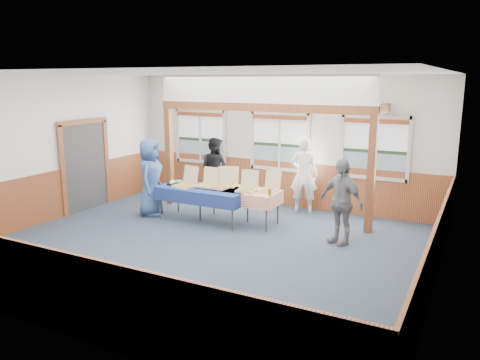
% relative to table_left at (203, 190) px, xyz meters
% --- Properties ---
extents(floor, '(8.00, 8.00, 0.00)m').
position_rel_table_left_xyz_m(floor, '(0.93, -1.37, -0.71)').
color(floor, '#2C3848').
rests_on(floor, ground).
extents(ceiling, '(8.00, 8.00, 0.00)m').
position_rel_table_left_xyz_m(ceiling, '(0.93, -1.37, 2.49)').
color(ceiling, white).
rests_on(ceiling, wall_back).
extents(wall_back, '(8.00, 0.00, 8.00)m').
position_rel_table_left_xyz_m(wall_back, '(0.93, 2.13, 0.89)').
color(wall_back, silver).
rests_on(wall_back, floor).
extents(wall_front, '(8.00, 0.00, 8.00)m').
position_rel_table_left_xyz_m(wall_front, '(0.93, -4.87, 0.89)').
color(wall_front, silver).
rests_on(wall_front, floor).
extents(wall_left, '(0.00, 8.00, 8.00)m').
position_rel_table_left_xyz_m(wall_left, '(-3.07, -1.37, 0.89)').
color(wall_left, silver).
rests_on(wall_left, floor).
extents(wall_right, '(0.00, 8.00, 8.00)m').
position_rel_table_left_xyz_m(wall_right, '(4.93, -1.37, 0.89)').
color(wall_right, silver).
rests_on(wall_right, floor).
extents(wainscot_back, '(7.98, 0.05, 1.10)m').
position_rel_table_left_xyz_m(wainscot_back, '(0.93, 2.10, -0.16)').
color(wainscot_back, brown).
rests_on(wainscot_back, floor).
extents(wainscot_front, '(7.98, 0.05, 1.10)m').
position_rel_table_left_xyz_m(wainscot_front, '(0.93, -4.85, -0.16)').
color(wainscot_front, brown).
rests_on(wainscot_front, floor).
extents(wainscot_left, '(0.05, 6.98, 1.10)m').
position_rel_table_left_xyz_m(wainscot_left, '(-3.04, -1.37, -0.16)').
color(wainscot_left, brown).
rests_on(wainscot_left, floor).
extents(wainscot_right, '(0.05, 6.98, 1.10)m').
position_rel_table_left_xyz_m(wainscot_right, '(4.91, -1.37, -0.16)').
color(wainscot_right, brown).
rests_on(wainscot_right, floor).
extents(cased_opening, '(0.06, 1.30, 2.10)m').
position_rel_table_left_xyz_m(cased_opening, '(-3.03, -0.47, 0.34)').
color(cased_opening, '#343434').
rests_on(cased_opening, wall_left).
extents(window_left, '(1.56, 0.10, 1.46)m').
position_rel_table_left_xyz_m(window_left, '(-1.37, 2.08, 0.97)').
color(window_left, silver).
rests_on(window_left, wall_back).
extents(window_mid, '(1.56, 0.10, 1.46)m').
position_rel_table_left_xyz_m(window_mid, '(0.93, 2.08, 0.97)').
color(window_mid, silver).
rests_on(window_mid, wall_back).
extents(window_right, '(1.56, 0.10, 1.46)m').
position_rel_table_left_xyz_m(window_right, '(3.23, 2.08, 0.97)').
color(window_right, silver).
rests_on(window_right, wall_back).
extents(post_left, '(0.15, 0.15, 2.40)m').
position_rel_table_left_xyz_m(post_left, '(-1.57, 0.93, 0.49)').
color(post_left, '#632D16').
rests_on(post_left, floor).
extents(post_right, '(0.15, 0.15, 2.40)m').
position_rel_table_left_xyz_m(post_right, '(3.43, 0.93, 0.49)').
color(post_right, '#632D16').
rests_on(post_right, floor).
extents(cross_beam, '(5.15, 0.18, 0.18)m').
position_rel_table_left_xyz_m(cross_beam, '(0.93, 0.93, 1.78)').
color(cross_beam, '#632D16').
rests_on(cross_beam, post_left).
extents(table_left, '(2.04, 0.91, 0.76)m').
position_rel_table_left_xyz_m(table_left, '(0.00, 0.00, 0.00)').
color(table_left, '#343434').
rests_on(table_left, floor).
extents(table_right, '(1.93, 1.24, 0.76)m').
position_rel_table_left_xyz_m(table_right, '(0.76, 0.24, -0.01)').
color(table_right, '#343434').
rests_on(table_right, floor).
extents(pizza_box_a, '(0.46, 0.54, 0.44)m').
position_rel_table_left_xyz_m(pizza_box_a, '(-0.39, -0.11, 0.12)').
color(pizza_box_a, '#CAB087').
rests_on(pizza_box_a, table_left).
extents(pizza_box_b, '(0.42, 0.50, 0.43)m').
position_rel_table_left_xyz_m(pizza_box_b, '(0.35, 0.16, 0.12)').
color(pizza_box_b, '#CAB087').
rests_on(pizza_box_b, table_left).
extents(pizza_box_c, '(0.37, 0.46, 0.41)m').
position_rel_table_left_xyz_m(pizza_box_c, '(0.01, 0.14, 0.12)').
color(pizza_box_c, '#CAB087').
rests_on(pizza_box_c, table_right).
extents(pizza_box_d, '(0.47, 0.53, 0.41)m').
position_rel_table_left_xyz_m(pizza_box_d, '(0.40, 0.43, 0.12)').
color(pizza_box_d, '#CAB087').
rests_on(pizza_box_d, table_right).
extents(pizza_box_e, '(0.45, 0.52, 0.43)m').
position_rel_table_left_xyz_m(pizza_box_e, '(1.00, 0.17, 0.12)').
color(pizza_box_e, '#CAB087').
rests_on(pizza_box_e, table_right).
extents(pizza_box_f, '(0.43, 0.50, 0.41)m').
position_rel_table_left_xyz_m(pizza_box_f, '(1.41, 0.38, 0.12)').
color(pizza_box_f, '#CAB087').
rests_on(pizza_box_f, table_right).
extents(veggie_tray, '(0.37, 0.37, 0.09)m').
position_rel_table_left_xyz_m(veggie_tray, '(-0.75, -0.00, 0.08)').
color(veggie_tray, black).
rests_on(veggie_tray, table_left).
extents(drink_glass, '(0.07, 0.07, 0.15)m').
position_rel_table_left_xyz_m(drink_glass, '(1.61, -0.01, 0.13)').
color(drink_glass, '#926618').
rests_on(drink_glass, table_right).
extents(woman_white, '(0.73, 0.56, 1.79)m').
position_rel_table_left_xyz_m(woman_white, '(1.71, 1.73, 0.19)').
color(woman_white, white).
rests_on(woman_white, floor).
extents(woman_black, '(0.88, 0.73, 1.65)m').
position_rel_table_left_xyz_m(woman_black, '(-0.73, 1.73, 0.12)').
color(woman_black, black).
rests_on(woman_black, floor).
extents(man_blue, '(0.82, 1.01, 1.78)m').
position_rel_table_left_xyz_m(man_blue, '(-1.33, -0.15, 0.19)').
color(man_blue, '#355184').
rests_on(man_blue, floor).
extents(person_grey, '(1.05, 0.76, 1.65)m').
position_rel_table_left_xyz_m(person_grey, '(3.10, -0.01, 0.12)').
color(person_grey, gray).
rests_on(person_grey, floor).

